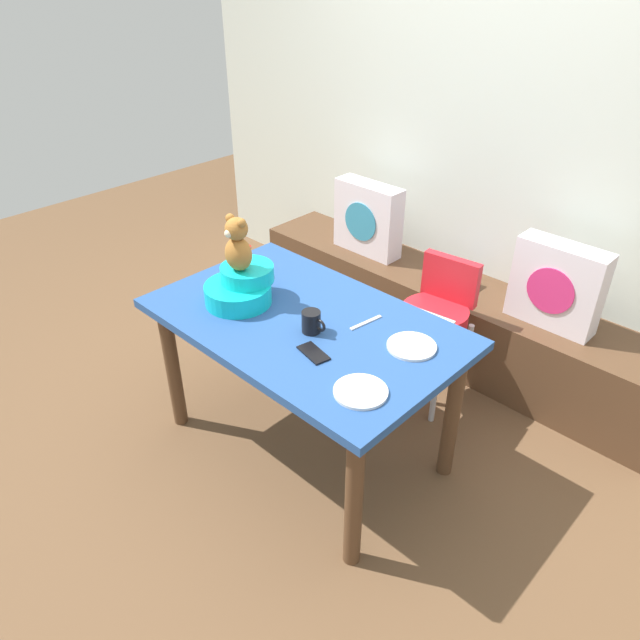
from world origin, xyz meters
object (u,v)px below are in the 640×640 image
Objects in this scene: book_stack at (456,278)px; dinner_plate_far at (361,391)px; pillow_floral_right at (557,286)px; teddy_bear at (238,245)px; pillow_floral_left at (368,218)px; cell_phone at (313,353)px; infant_seat_teal at (241,287)px; highchair at (436,314)px; dinner_plate_near at (412,346)px; coffee_mug at (312,322)px; dining_table at (304,339)px; ketchup_bottle at (245,259)px.

dinner_plate_far is (0.46, -1.38, 0.25)m from book_stack.
teddy_bear is (-0.93, -1.23, 0.34)m from pillow_floral_right.
pillow_floral_left reaches higher than cell_phone.
teddy_bear reaches higher than infant_seat_teal.
highchair is at bearing 12.26° from cell_phone.
pillow_floral_right reaches higher than dinner_plate_near.
infant_seat_teal is (-0.93, -1.23, 0.13)m from pillow_floral_right.
pillow_floral_left is at bearing 120.10° from coffee_mug.
coffee_mug is at bearing 5.45° from infant_seat_teal.
dinner_plate_far is (0.41, -0.16, -0.04)m from coffee_mug.
dinner_plate_far is at bearing -50.97° from pillow_floral_left.
pillow_floral_right is at bearing 45.27° from highchair.
dining_table reaches higher than book_stack.
pillow_floral_right is 1.31m from dining_table.
coffee_mug is at bearing -87.71° from book_stack.
teddy_bear reaches higher than cell_phone.
dinner_plate_far is at bearing -94.95° from pillow_floral_right.
infant_seat_teal is at bearing -163.19° from dinner_plate_near.
pillow_floral_right is 2.38× the size of ketchup_bottle.
teddy_bear reaches higher than dinner_plate_far.
pillow_floral_left is 2.20× the size of dinner_plate_near.
ketchup_bottle is at bearing -84.21° from pillow_floral_left.
ketchup_bottle is at bearing -116.38° from book_stack.
dinner_plate_near is 1.00× the size of dinner_plate_far.
ketchup_bottle is (0.11, -1.06, 0.15)m from pillow_floral_left.
book_stack is at bearing 110.27° from highchair.
coffee_mug is 0.42m from dinner_plate_near.
infant_seat_teal reaches higher than cell_phone.
dining_table is at bearing -92.09° from book_stack.
pillow_floral_left is 0.67m from book_stack.
teddy_bear is at bearing -76.90° from pillow_floral_left.
teddy_bear is (0.00, -0.00, 0.21)m from infant_seat_teal.
infant_seat_teal reaches higher than highchair.
book_stack is 0.25× the size of highchair.
infant_seat_teal is at bearing -165.13° from dining_table.
infant_seat_teal is 1.65× the size of dinner_plate_near.
dinner_plate_far is at bearing -8.61° from infant_seat_teal.
dining_table is 4.13× the size of infant_seat_teal.
dinner_plate_near is at bearing -43.24° from pillow_floral_left.
pillow_floral_right is 1.55m from infant_seat_teal.
dining_table is 0.50m from dinner_plate_near.
teddy_bear is 0.87m from dinner_plate_far.
ketchup_bottle is at bearing 167.06° from coffee_mug.
pillow_floral_right is 2.20× the size of book_stack.
dinner_plate_far is (0.04, -0.36, 0.00)m from dinner_plate_near.
coffee_mug reaches higher than book_stack.
pillow_floral_left reaches higher than coffee_mug.
book_stack is at bearing 87.91° from dining_table.
dinner_plate_far reaches higher than cell_phone.
highchair reaches higher than dinner_plate_far.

